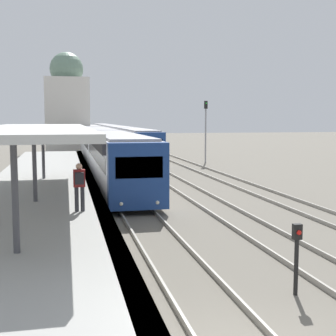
{
  "coord_description": "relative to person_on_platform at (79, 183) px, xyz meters",
  "views": [
    {
      "loc": [
        -2.91,
        -6.67,
        4.06
      ],
      "look_at": [
        1.86,
        15.17,
        1.68
      ],
      "focal_mm": 50.0,
      "sensor_mm": 36.0,
      "label": 1
    }
  ],
  "objects": [
    {
      "name": "signal_mast_far",
      "position": [
        11.99,
        24.68,
        1.64
      ],
      "size": [
        0.28,
        0.29,
        5.63
      ],
      "color": "gray",
      "rests_on": "ground_plane"
    },
    {
      "name": "person_on_platform",
      "position": [
        0.0,
        0.0,
        0.0
      ],
      "size": [
        0.4,
        0.4,
        1.66
      ],
      "color": "#2D2D33",
      "rests_on": "station_platform"
    },
    {
      "name": "signal_post_near",
      "position": [
        4.69,
        -6.55,
        -0.81
      ],
      "size": [
        0.2,
        0.21,
        1.67
      ],
      "color": "black",
      "rests_on": "ground_plane"
    },
    {
      "name": "platform_canopy",
      "position": [
        -1.57,
        2.36,
        1.75
      ],
      "size": [
        4.0,
        17.76,
        2.87
      ],
      "color": "beige",
      "rests_on": "station_platform"
    },
    {
      "name": "train_far",
      "position": [
        6.21,
        50.35,
        -0.16
      ],
      "size": [
        2.53,
        59.09,
        3.06
      ],
      "color": "navy",
      "rests_on": "ground_plane"
    },
    {
      "name": "distant_domed_building",
      "position": [
        -0.16,
        42.39,
        3.75
      ],
      "size": [
        5.19,
        5.19,
        11.99
      ],
      "color": "silver",
      "rests_on": "ground_plane"
    },
    {
      "name": "train_near",
      "position": [
        2.5,
        27.12,
        -0.1
      ],
      "size": [
        2.55,
        48.71,
        3.18
      ],
      "color": "navy",
      "rests_on": "ground_plane"
    }
  ]
}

